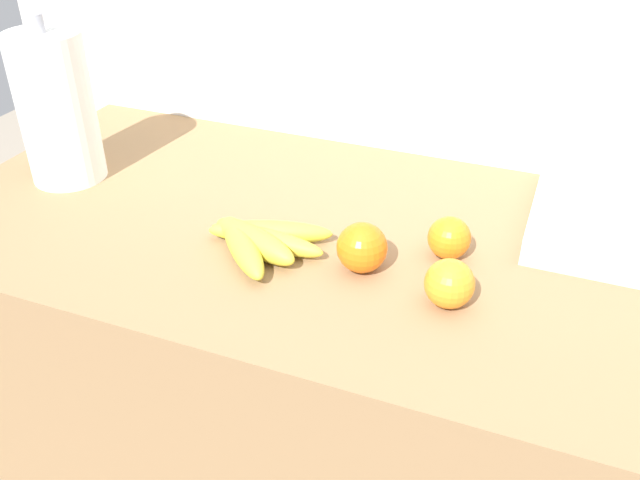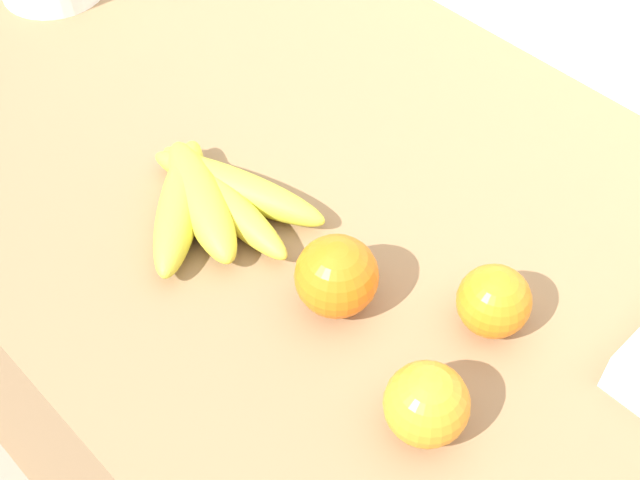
{
  "view_description": "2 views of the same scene",
  "coord_description": "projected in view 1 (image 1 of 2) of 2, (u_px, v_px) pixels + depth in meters",
  "views": [
    {
      "loc": [
        0.06,
        -0.87,
        1.49
      ],
      "look_at": [
        -0.25,
        -0.09,
        0.96
      ],
      "focal_mm": 38.19,
      "sensor_mm": 36.0,
      "label": 1
    },
    {
      "loc": [
        0.12,
        -0.41,
        1.54
      ],
      "look_at": [
        -0.2,
        -0.1,
        1.01
      ],
      "focal_mm": 47.82,
      "sensor_mm": 36.0,
      "label": 2
    }
  ],
  "objects": [
    {
      "name": "counter",
      "position": [
        465.0,
        471.0,
        1.25
      ],
      "size": [
        1.87,
        0.65,
        0.92
      ],
      "primitive_type": "cube",
      "color": "olive",
      "rests_on": "ground"
    },
    {
      "name": "wall_back",
      "position": [
        510.0,
        281.0,
        1.43
      ],
      "size": [
        2.27,
        0.06,
        1.3
      ],
      "primitive_type": "cube",
      "color": "silver",
      "rests_on": "ground"
    },
    {
      "name": "banana_bunch",
      "position": [
        258.0,
        240.0,
        1.02
      ],
      "size": [
        0.2,
        0.18,
        0.04
      ],
      "color": "gold",
      "rests_on": "counter"
    },
    {
      "name": "orange_center",
      "position": [
        362.0,
        248.0,
        0.97
      ],
      "size": [
        0.07,
        0.07,
        0.07
      ],
      "primitive_type": "sphere",
      "color": "orange",
      "rests_on": "counter"
    },
    {
      "name": "orange_front",
      "position": [
        449.0,
        238.0,
        1.01
      ],
      "size": [
        0.06,
        0.06,
        0.06
      ],
      "primitive_type": "sphere",
      "color": "orange",
      "rests_on": "counter"
    },
    {
      "name": "orange_far_right",
      "position": [
        449.0,
        284.0,
        0.91
      ],
      "size": [
        0.07,
        0.07,
        0.07
      ],
      "primitive_type": "sphere",
      "color": "orange",
      "rests_on": "counter"
    },
    {
      "name": "paper_towel_roll",
      "position": [
        57.0,
        109.0,
        1.18
      ],
      "size": [
        0.13,
        0.13,
        0.29
      ],
      "color": "white",
      "rests_on": "counter"
    }
  ]
}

